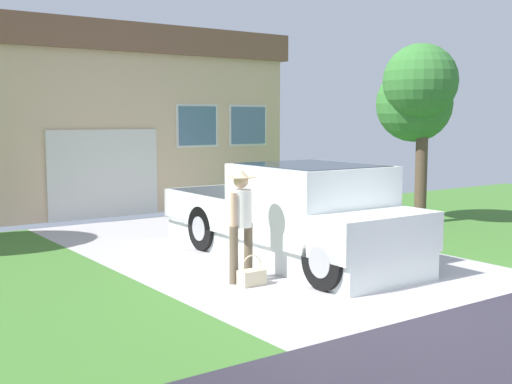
# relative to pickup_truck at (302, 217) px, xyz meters

# --- Properties ---
(pickup_truck) EXTENTS (2.09, 5.24, 1.63)m
(pickup_truck) POSITION_rel_pickup_truck_xyz_m (0.00, 0.00, 0.00)
(pickup_truck) COLOR silver
(pickup_truck) RESTS_ON ground
(person_with_hat) EXTENTS (0.46, 0.42, 1.65)m
(person_with_hat) POSITION_rel_pickup_truck_xyz_m (-1.55, -0.49, 0.24)
(person_with_hat) COLOR brown
(person_with_hat) RESTS_ON ground
(handbag) EXTENTS (0.38, 0.21, 0.44)m
(handbag) POSITION_rel_pickup_truck_xyz_m (-1.57, -0.78, -0.61)
(handbag) COLOR beige
(handbag) RESTS_ON ground
(house_with_garage) EXTENTS (9.55, 6.88, 4.66)m
(house_with_garage) POSITION_rel_pickup_truck_xyz_m (-0.07, 9.82, 1.61)
(house_with_garage) COLOR #D4B38D
(house_with_garage) RESTS_ON ground
(neighbor_tree) EXTENTS (2.03, 2.14, 3.98)m
(neighbor_tree) POSITION_rel_pickup_truck_xyz_m (4.64, 1.65, 2.14)
(neighbor_tree) COLOR brown
(neighbor_tree) RESTS_ON ground
(wheeled_trash_bin) EXTENTS (0.60, 0.72, 1.06)m
(wheeled_trash_bin) POSITION_rel_pickup_truck_xyz_m (3.22, 5.15, -0.17)
(wheeled_trash_bin) COLOR #286B38
(wheeled_trash_bin) RESTS_ON ground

